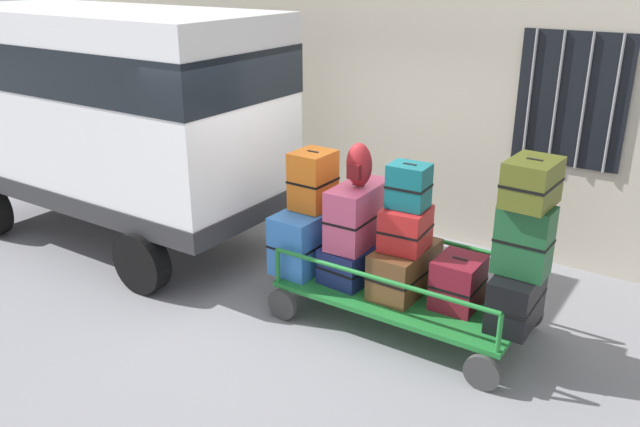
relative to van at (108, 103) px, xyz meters
name	(u,v)px	position (x,y,z in m)	size (l,w,h in m)	color
ground_plane	(309,290)	(2.99, 0.08, -1.78)	(40.00, 40.00, 0.00)	gray
building_wall	(415,41)	(3.00, 2.45, 0.71)	(12.00, 0.38, 5.00)	#BCB29E
van	(108,103)	(0.00, 0.00, 0.00)	(4.60, 2.05, 2.92)	white
luggage_cart	(404,294)	(4.18, 0.03, -1.46)	(2.46, 1.29, 0.38)	#1E722D
cart_railing	(406,261)	(4.18, 0.03, -1.09)	(2.36, 1.16, 0.38)	#1E722D
suitcase_left_bottom	(313,235)	(3.06, 0.06, -1.09)	(0.49, 1.05, 0.64)	#3372C6
suitcase_left_middle	(313,180)	(3.06, 0.06, -0.46)	(0.39, 0.45, 0.62)	orange
suitcase_midleft_bottom	(356,260)	(3.62, 0.03, -1.22)	(0.53, 0.83, 0.37)	navy
suitcase_midleft_middle	(358,214)	(3.62, 0.04, -0.72)	(0.40, 0.78, 0.63)	#CC4C72
suitcase_center_bottom	(405,269)	(4.18, 0.02, -1.17)	(0.46, 0.83, 0.47)	brown
suitcase_center_middle	(406,228)	(4.18, -0.01, -0.73)	(0.46, 0.49, 0.42)	#B21E1E
suitcase_center_top	(409,186)	(4.18, 0.01, -0.30)	(0.39, 0.32, 0.43)	#0F5960
suitcase_midright_bottom	(458,282)	(4.74, 0.02, -1.16)	(0.42, 0.48, 0.49)	maroon
suitcase_right_bottom	(516,299)	(5.30, 0.01, -1.16)	(0.39, 0.68, 0.50)	black
suitcase_right_middle	(524,240)	(5.30, 0.02, -0.59)	(0.47, 0.31, 0.64)	#194C28
suitcase_right_top	(532,182)	(5.30, 0.05, -0.07)	(0.41, 0.55, 0.40)	#4C5119
backpack	(359,165)	(3.65, -0.01, -0.18)	(0.27, 0.22, 0.44)	maroon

